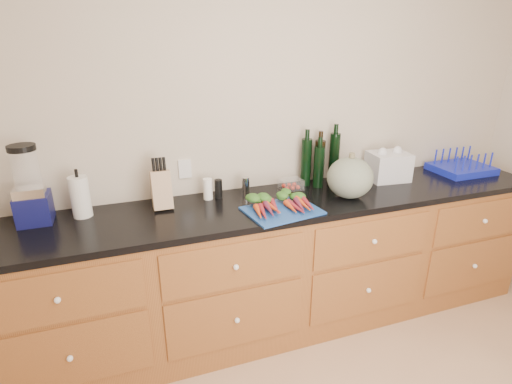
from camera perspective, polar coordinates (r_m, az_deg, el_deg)
name	(u,v)px	position (r m, az deg, el deg)	size (l,w,h in m)	color
wall_back	(271,133)	(2.73, 2.11, 8.38)	(4.10, 0.05, 2.60)	beige
cabinets	(287,266)	(2.77, 4.39, -10.51)	(3.60, 0.64, 0.90)	brown
countertop	(288,202)	(2.56, 4.64, -1.49)	(3.64, 0.62, 0.04)	black
cutting_board	(282,211)	(2.38, 3.73, -2.66)	(0.42, 0.32, 0.01)	#1D4899
carrots	(279,204)	(2.40, 3.36, -1.67)	(0.37, 0.28, 0.05)	#E4491A
squash	(350,178)	(2.61, 13.28, 2.00)	(0.29, 0.29, 0.26)	#606C5A
blender_appliance	(30,190)	(2.49, -29.56, 0.28)	(0.17, 0.17, 0.44)	#10114B
paper_towel	(80,197)	(2.48, -23.81, -0.64)	(0.11, 0.11, 0.24)	white
knife_block	(161,190)	(2.46, -13.36, 0.34)	(0.11, 0.11, 0.23)	tan
grinder_salt	(208,189)	(2.55, -6.89, 0.43)	(0.06, 0.06, 0.14)	white
grinder_pepper	(218,189)	(2.57, -5.38, 0.47)	(0.05, 0.05, 0.12)	black
canister_chrome	(246,186)	(2.61, -1.49, 0.90)	(0.05, 0.05, 0.12)	silver
tomato_box	(291,184)	(2.72, 5.01, 1.11)	(0.15, 0.12, 0.07)	white
bottles	(320,162)	(2.82, 9.11, 4.27)	(0.29, 0.15, 0.35)	black
grocery_bag	(388,166)	(3.03, 18.35, 3.50)	(0.27, 0.22, 0.20)	white
dish_rack	(461,167)	(3.45, 27.28, 3.21)	(0.41, 0.33, 0.17)	#1522BB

